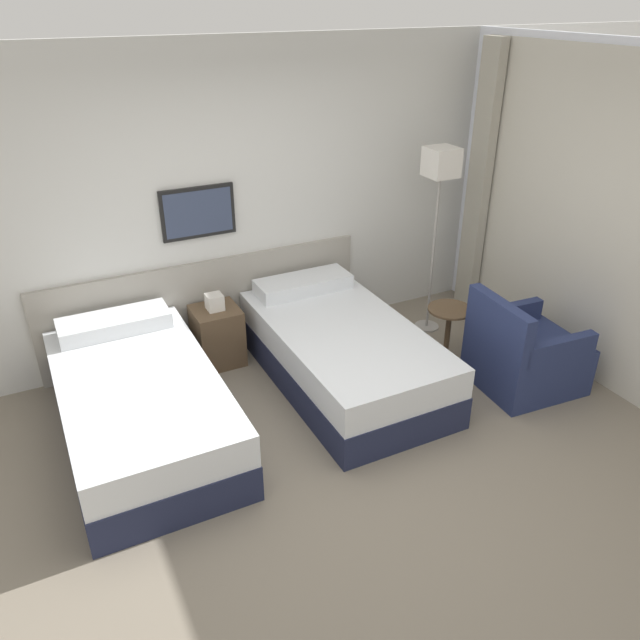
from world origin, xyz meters
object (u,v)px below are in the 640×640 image
object	(u,v)px
nightstand	(217,335)
armchair	(524,356)
floor_lamp	(440,176)
side_table	(448,325)
bed_near_window	(342,352)
bed_near_door	(141,405)

from	to	relation	value
nightstand	armchair	bearing A→B (deg)	-34.80
floor_lamp	side_table	world-z (taller)	floor_lamp
bed_near_window	armchair	bearing A→B (deg)	-29.33
nightstand	armchair	world-z (taller)	armchair
floor_lamp	armchair	distance (m)	1.74
bed_near_window	armchair	world-z (taller)	armchair
nightstand	bed_near_window	bearing A→B (deg)	-42.10
bed_near_window	side_table	bearing A→B (deg)	-7.72
bed_near_door	floor_lamp	bearing A→B (deg)	8.85
bed_near_window	floor_lamp	bearing A→B (deg)	20.49
bed_near_door	nightstand	size ratio (longest dim) A/B	3.05
bed_near_window	nightstand	distance (m)	1.15
nightstand	side_table	bearing A→B (deg)	-26.03
side_table	armchair	size ratio (longest dim) A/B	0.62
floor_lamp	side_table	bearing A→B (deg)	-110.03
side_table	nightstand	bearing A→B (deg)	153.97
armchair	side_table	bearing A→B (deg)	32.54
bed_near_door	bed_near_window	distance (m)	1.70
side_table	armchair	distance (m)	0.70
bed_near_window	nightstand	size ratio (longest dim) A/B	3.05
nightstand	armchair	xyz separation A→B (m)	(2.18, -1.52, 0.00)
bed_near_door	nightstand	xyz separation A→B (m)	(0.85, 0.77, 0.00)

